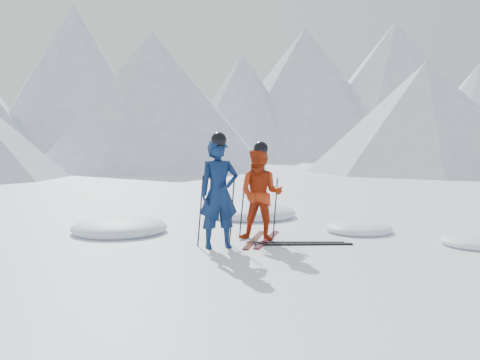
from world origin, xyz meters
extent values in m
plane|color=white|center=(0.00, 0.00, 0.00)|extent=(160.00, 160.00, 0.00)
cone|color=#B2BCD1|center=(-11.51, 40.48, 7.17)|extent=(23.96, 23.96, 14.35)
cone|color=#B2BCD1|center=(-5.08, 51.27, 5.96)|extent=(17.69, 17.69, 11.93)
cone|color=#B2BCD1|center=(4.51, 43.52, 5.42)|extent=(19.63, 19.63, 10.85)
cone|color=#B2BCD1|center=(11.74, 46.25, 7.07)|extent=(23.31, 23.31, 14.15)
cone|color=#B2BCD1|center=(21.49, 44.84, 7.44)|extent=(28.94, 28.94, 14.88)
cone|color=silver|center=(31.93, 45.34, 5.38)|extent=(24.45, 24.45, 10.76)
cone|color=#B2BCD1|center=(12.00, 20.00, 3.25)|extent=(14.00, 14.00, 6.50)
cone|color=#B2BCD1|center=(-4.00, 26.00, 4.50)|extent=(16.00, 16.00, 9.00)
imported|color=#0B1E45|center=(-2.15, 0.00, 0.91)|extent=(0.74, 0.55, 1.83)
imported|color=#B22F0E|center=(-1.34, 0.54, 0.84)|extent=(0.99, 0.89, 1.67)
cylinder|color=black|center=(-2.45, 0.15, 0.61)|extent=(0.12, 0.09, 1.22)
cylinder|color=black|center=(-1.90, 0.25, 0.61)|extent=(0.12, 0.07, 1.22)
cylinder|color=black|center=(-1.64, 0.79, 0.56)|extent=(0.11, 0.09, 1.11)
cylinder|color=black|center=(-1.04, 0.69, 0.56)|extent=(0.11, 0.08, 1.11)
cube|color=black|center=(-1.46, 0.54, 0.01)|extent=(0.65, 1.63, 0.03)
cube|color=black|center=(-1.22, 0.54, 0.01)|extent=(0.76, 1.60, 0.03)
cube|color=black|center=(-0.79, 0.18, 0.01)|extent=(1.70, 0.32, 0.03)
cube|color=black|center=(-0.69, 0.03, 0.01)|extent=(1.70, 0.26, 0.03)
ellipsoid|color=white|center=(-3.94, 1.74, 0.00)|extent=(1.86, 1.86, 0.41)
ellipsoid|color=white|center=(0.74, 1.13, 0.00)|extent=(1.30, 1.30, 0.29)
ellipsoid|color=white|center=(-1.02, 3.42, 0.00)|extent=(2.06, 2.06, 0.45)
ellipsoid|color=white|center=(2.24, -0.41, 0.00)|extent=(1.16, 1.16, 0.25)
camera|label=1|loc=(-2.95, -8.37, 1.77)|focal=38.00mm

